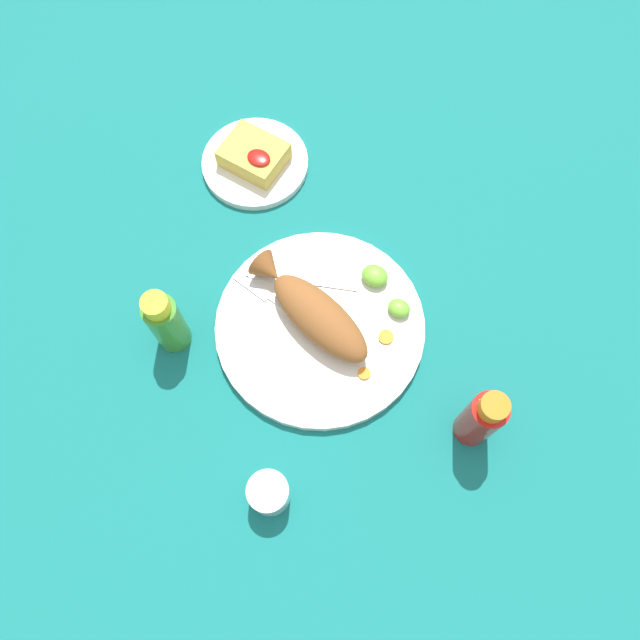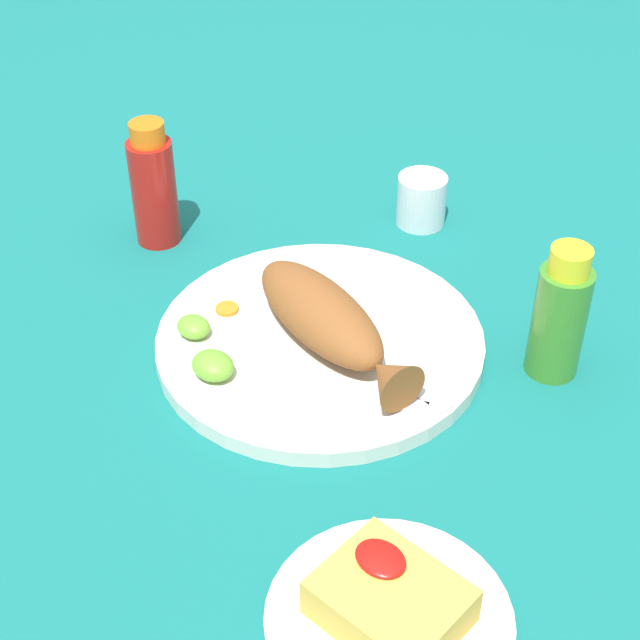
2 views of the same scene
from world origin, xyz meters
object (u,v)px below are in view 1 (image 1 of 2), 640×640
(fork_far, at_px, (294,280))
(hot_sauce_bottle_red, at_px, (481,419))
(hot_sauce_bottle_green, at_px, (166,322))
(main_plate, at_px, (320,327))
(salt_cup, at_px, (269,493))
(fork_near, at_px, (274,299))
(fried_fish, at_px, (314,312))
(side_plate_fries, at_px, (255,163))

(fork_far, relative_size, hot_sauce_bottle_red, 1.14)
(hot_sauce_bottle_green, bearing_deg, main_plate, 34.74)
(salt_cup, bearing_deg, fork_near, 121.41)
(main_plate, bearing_deg, hot_sauce_bottle_green, -145.26)
(fried_fish, relative_size, fork_far, 1.39)
(fork_near, relative_size, salt_cup, 2.93)
(salt_cup, bearing_deg, side_plate_fries, 125.43)
(main_plate, relative_size, fork_far, 1.93)
(salt_cup, distance_m, side_plate_fries, 0.59)
(fork_far, xyz_separation_m, hot_sauce_bottle_green, (-0.12, -0.18, 0.05))
(fork_near, distance_m, salt_cup, 0.31)
(fried_fish, height_order, fork_far, fried_fish)
(fried_fish, bearing_deg, main_plate, 0.00)
(hot_sauce_bottle_green, bearing_deg, fork_near, 51.12)
(hot_sauce_bottle_red, height_order, salt_cup, hot_sauce_bottle_red)
(main_plate, height_order, hot_sauce_bottle_red, hot_sauce_bottle_red)
(main_plate, bearing_deg, side_plate_fries, 141.33)
(fried_fish, relative_size, fork_near, 1.32)
(fried_fish, bearing_deg, hot_sauce_bottle_green, -128.41)
(main_plate, distance_m, fried_fish, 0.04)
(main_plate, xyz_separation_m, fried_fish, (-0.01, 0.00, 0.04))
(hot_sauce_bottle_red, distance_m, hot_sauce_bottle_green, 0.49)
(hot_sauce_bottle_green, distance_m, side_plate_fries, 0.36)
(main_plate, bearing_deg, hot_sauce_bottle_red, -4.59)
(main_plate, distance_m, fork_near, 0.09)
(hot_sauce_bottle_red, relative_size, salt_cup, 2.44)
(main_plate, xyz_separation_m, fork_far, (-0.08, 0.05, 0.01))
(main_plate, bearing_deg, fried_fish, 165.88)
(fried_fish, relative_size, salt_cup, 3.87)
(fried_fish, xyz_separation_m, hot_sauce_bottle_green, (-0.18, -0.14, 0.02))
(hot_sauce_bottle_red, relative_size, side_plate_fries, 0.80)
(fork_far, height_order, side_plate_fries, fork_far)
(fork_near, xyz_separation_m, salt_cup, (0.16, -0.26, 0.01))
(fork_far, bearing_deg, hot_sauce_bottle_green, 34.90)
(main_plate, height_order, salt_cup, salt_cup)
(side_plate_fries, bearing_deg, fork_far, -41.59)
(fork_near, xyz_separation_m, hot_sauce_bottle_red, (0.37, -0.02, 0.05))
(fried_fish, relative_size, hot_sauce_bottle_green, 1.68)
(fork_near, relative_size, hot_sauce_bottle_red, 1.20)
(main_plate, bearing_deg, fork_near, -178.95)
(main_plate, xyz_separation_m, salt_cup, (0.07, -0.27, 0.02))
(hot_sauce_bottle_red, bearing_deg, salt_cup, -130.90)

